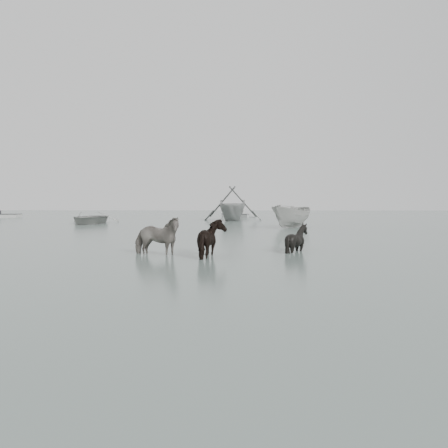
{
  "coord_description": "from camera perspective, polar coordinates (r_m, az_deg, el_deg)",
  "views": [
    {
      "loc": [
        -0.94,
        -13.49,
        1.75
      ],
      "look_at": [
        -1.42,
        0.85,
        1.0
      ],
      "focal_mm": 35.0,
      "sensor_mm": 36.0,
      "label": 1
    }
  ],
  "objects": [
    {
      "name": "boat_small",
      "position": [
        29.18,
        8.86,
        1.14
      ],
      "size": [
        3.71,
        4.42,
        1.64
      ],
      "primitive_type": "imported",
      "rotation": [
        0.0,
        0.0,
        -0.6
      ],
      "color": "#A6A7A2",
      "rests_on": "ground"
    },
    {
      "name": "pony_black",
      "position": [
        15.39,
        9.49,
        -1.01
      ],
      "size": [
        1.48,
        1.39,
        1.37
      ],
      "primitive_type": "imported",
      "rotation": [
        0.0,
        0.0,
        1.83
      ],
      "color": "black",
      "rests_on": "ground"
    },
    {
      "name": "rowboat_trail",
      "position": [
        39.56,
        1.15,
        2.81
      ],
      "size": [
        5.4,
        6.23,
        3.25
      ],
      "primitive_type": "imported",
      "rotation": [
        0.0,
        0.0,
        3.13
      ],
      "color": "#949694",
      "rests_on": "ground"
    },
    {
      "name": "skiff_mid",
      "position": [
        47.64,
        1.85,
        1.34
      ],
      "size": [
        4.68,
        3.78,
        0.75
      ],
      "primitive_type": null,
      "rotation": [
        0.0,
        0.0,
        -0.57
      ],
      "color": "gray",
      "rests_on": "ground"
    },
    {
      "name": "pony_dark",
      "position": [
        13.76,
        -1.4,
        -1.34
      ],
      "size": [
        1.56,
        1.7,
        1.42
      ],
      "primitive_type": "imported",
      "rotation": [
        0.0,
        0.0,
        1.86
      ],
      "color": "black",
      "rests_on": "ground"
    },
    {
      "name": "rowboat_lead",
      "position": [
        35.77,
        -17.09,
        0.93
      ],
      "size": [
        3.92,
        5.36,
        1.08
      ],
      "primitive_type": "imported",
      "rotation": [
        0.0,
        0.0,
        0.04
      ],
      "color": "#A9A9A5",
      "rests_on": "ground"
    },
    {
      "name": "ground",
      "position": [
        13.63,
        5.89,
        -4.4
      ],
      "size": [
        140.0,
        140.0,
        0.0
      ],
      "primitive_type": "plane",
      "color": "slate",
      "rests_on": "ground"
    },
    {
      "name": "skiff_outer",
      "position": [
        52.66,
        -26.99,
        1.18
      ],
      "size": [
        5.15,
        1.94,
        0.75
      ],
      "primitive_type": null,
      "rotation": [
        0.0,
        0.0,
        3.21
      ],
      "color": "#B4B4AF",
      "rests_on": "ground"
    },
    {
      "name": "pony_pinto",
      "position": [
        14.37,
        -8.81,
        -1.08
      ],
      "size": [
        1.9,
        1.23,
        1.48
      ],
      "primitive_type": "imported",
      "rotation": [
        0.0,
        0.0,
        1.3
      ],
      "color": "black",
      "rests_on": "ground"
    }
  ]
}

